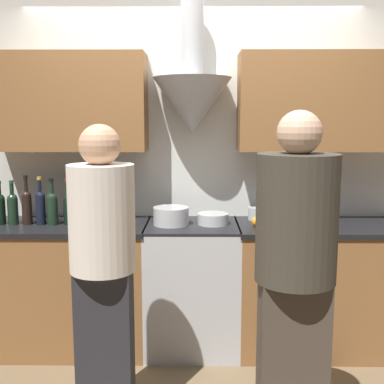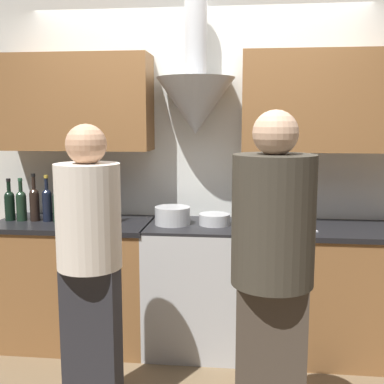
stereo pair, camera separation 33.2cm
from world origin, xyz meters
name	(u,v)px [view 1 (the left image)]	position (x,y,z in m)	size (l,w,h in m)	color
ground_plane	(192,369)	(0.00, 0.00, 0.00)	(12.00, 12.00, 0.00)	brown
wall_back	(194,147)	(0.01, 0.61, 1.47)	(8.40, 0.57, 2.60)	silver
counter_left	(71,286)	(-0.89, 0.34, 0.47)	(1.14, 0.62, 0.93)	brown
counter_right	(319,287)	(0.93, 0.34, 0.47)	(1.22, 0.62, 0.93)	brown
stove_range	(192,286)	(0.00, 0.34, 0.47)	(0.67, 0.60, 0.93)	#B7BABC
wine_bottle_0	(0,207)	(-1.38, 0.33, 1.06)	(0.07, 0.07, 0.31)	black
wine_bottle_1	(13,207)	(-1.29, 0.32, 1.06)	(0.07, 0.07, 0.32)	black
wine_bottle_2	(27,205)	(-1.18, 0.33, 1.07)	(0.07, 0.07, 0.35)	black
wine_bottle_3	(40,206)	(-1.09, 0.32, 1.07)	(0.07, 0.07, 0.34)	black
wine_bottle_4	(52,206)	(-1.00, 0.31, 1.06)	(0.08, 0.08, 0.33)	black
wine_bottle_5	(68,207)	(-0.89, 0.33, 1.06)	(0.07, 0.07, 0.33)	black
wine_bottle_6	(79,205)	(-0.81, 0.32, 1.07)	(0.08, 0.08, 0.34)	black
wine_bottle_7	(93,206)	(-0.71, 0.32, 1.07)	(0.07, 0.07, 0.34)	black
wine_bottle_8	(108,207)	(-0.60, 0.32, 1.06)	(0.07, 0.07, 0.33)	black
stock_pot	(171,216)	(-0.15, 0.32, 0.99)	(0.25, 0.25, 0.13)	#B7BABC
mixing_bowl	(213,219)	(0.15, 0.34, 0.97)	(0.22, 0.22, 0.08)	#B7BABC
orange_fruit	(256,222)	(0.45, 0.26, 0.97)	(0.07, 0.07, 0.07)	orange
saucepan	(258,214)	(0.49, 0.50, 0.98)	(0.15, 0.15, 0.09)	#B7BABC
chefs_knife	(301,229)	(0.75, 0.18, 0.93)	(0.21, 0.06, 0.01)	silver
person_foreground_left	(103,265)	(-0.46, -0.60, 0.91)	(0.35, 0.35, 1.66)	#28282D
person_foreground_right	(295,277)	(0.49, -0.87, 0.94)	(0.38, 0.38, 1.72)	#473D33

